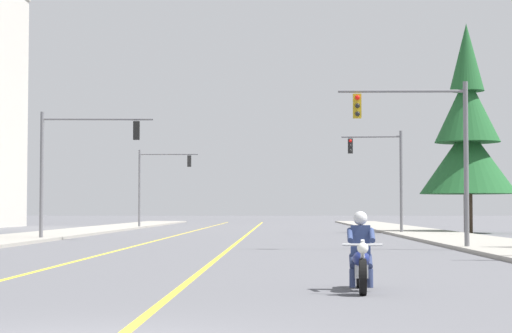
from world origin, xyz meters
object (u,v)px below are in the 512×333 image
Objects in this scene: traffic_signal_near_right at (429,139)px; conifer_tree_right_verge_far at (467,136)px; traffic_signal_near_left at (75,155)px; traffic_signal_mid_right at (384,167)px; motorcycle_with_rider at (361,259)px; traffic_signal_mid_left at (156,176)px.

traffic_signal_near_right is 0.47× the size of conifer_tree_right_verge_far.
conifer_tree_right_verge_far is (21.69, 13.59, 1.92)m from traffic_signal_near_left.
traffic_signal_near_left is at bearing 146.67° from traffic_signal_near_right.
traffic_signal_near_left is 1.00× the size of traffic_signal_mid_right.
conifer_tree_right_verge_far is at bearing 24.54° from traffic_signal_mid_right.
traffic_signal_near_left and traffic_signal_mid_right have the same top height.
traffic_signal_mid_left reaches higher than motorcycle_with_rider.
traffic_signal_near_left is 1.00× the size of traffic_signal_mid_left.
conifer_tree_right_verge_far reaches higher than traffic_signal_mid_right.
traffic_signal_near_right is 21.22m from traffic_signal_mid_right.
traffic_signal_mid_right is (4.84, 38.06, 3.43)m from motorcycle_with_rider.
conifer_tree_right_verge_far reaches higher than motorcycle_with_rider.
traffic_signal_near_left is at bearing -90.34° from traffic_signal_mid_left.
motorcycle_with_rider is 0.35× the size of traffic_signal_mid_right.
conifer_tree_right_verge_far is (21.52, -14.70, 1.97)m from traffic_signal_mid_left.
traffic_signal_mid_right is 6.37m from conifer_tree_right_verge_far.
motorcycle_with_rider is 56.50m from traffic_signal_mid_left.
traffic_signal_mid_left is (-11.19, 55.27, 3.50)m from motorcycle_with_rider.
traffic_signal_near_left is 19.62m from traffic_signal_mid_right.
traffic_signal_near_right is 1.00× the size of traffic_signal_mid_right.
traffic_signal_near_left reaches higher than motorcycle_with_rider.
traffic_signal_near_right is at bearing 76.56° from motorcycle_with_rider.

